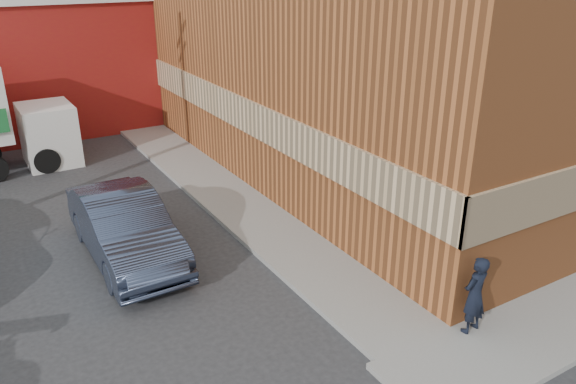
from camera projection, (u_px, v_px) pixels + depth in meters
ground at (388, 359)px, 9.88m from camera, size 90.00×90.00×0.00m
brick_building at (418, 16)px, 19.20m from camera, size 14.25×18.25×9.36m
sidewalk_west at (212, 185)px, 17.26m from camera, size 1.80×18.00×0.12m
man at (475, 295)px, 10.16m from camera, size 0.60×0.44×1.53m
sedan at (125, 227)px, 12.94m from camera, size 1.70×4.74×1.55m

